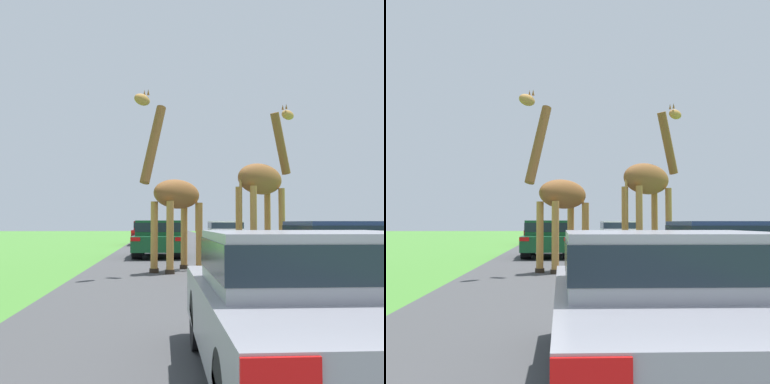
% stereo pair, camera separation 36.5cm
% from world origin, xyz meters
% --- Properties ---
extents(road, '(6.73, 120.00, 0.00)m').
position_xyz_m(road, '(0.00, 30.00, 0.00)').
color(road, '#424244').
rests_on(road, ground).
extents(giraffe_near_road, '(2.11, 2.47, 4.89)m').
position_xyz_m(giraffe_near_road, '(-0.82, 13.84, 2.09)').
color(giraffe_near_road, '#B77F3D').
rests_on(giraffe_near_road, ground).
extents(giraffe_companion, '(2.28, 2.05, 5.04)m').
position_xyz_m(giraffe_companion, '(1.76, 14.08, 2.43)').
color(giraffe_companion, '#B77F3D').
rests_on(giraffe_companion, ground).
extents(car_lead_maroon, '(1.90, 4.09, 1.29)m').
position_xyz_m(car_lead_maroon, '(0.09, 4.34, 0.70)').
color(car_lead_maroon, gray).
rests_on(car_lead_maroon, ground).
extents(car_queue_right, '(1.74, 4.47, 1.46)m').
position_xyz_m(car_queue_right, '(-2.09, 30.68, 0.77)').
color(car_queue_right, maroon).
rests_on(car_queue_right, ground).
extents(car_queue_left, '(1.98, 4.78, 1.40)m').
position_xyz_m(car_queue_left, '(2.42, 9.86, 0.74)').
color(car_queue_left, navy).
rests_on(car_queue_left, ground).
extents(car_far_ahead, '(1.91, 4.78, 1.46)m').
position_xyz_m(car_far_ahead, '(2.33, 26.80, 0.76)').
color(car_far_ahead, silver).
rests_on(car_far_ahead, ground).
extents(car_verge_right, '(1.96, 4.28, 1.45)m').
position_xyz_m(car_verge_right, '(-1.32, 19.81, 0.77)').
color(car_verge_right, '#144C28').
rests_on(car_verge_right, ground).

